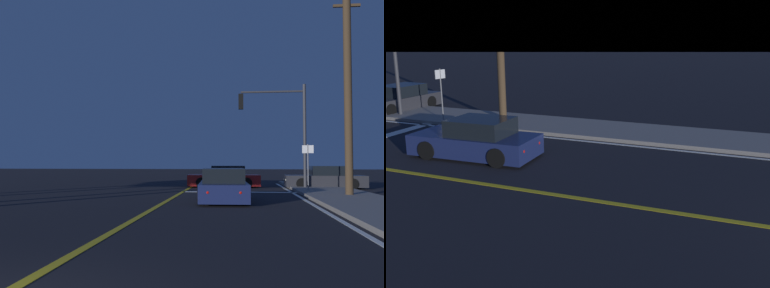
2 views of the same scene
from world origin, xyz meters
The scene contains 9 objects.
lane_line_center centered at (0.00, 9.87, 0.01)m, with size 0.20×33.55×0.01m, color gold.
lane_line_edge_right centered at (5.69, 9.87, 0.01)m, with size 0.16×33.55×0.01m, color white.
stop_bar centered at (2.97, 18.23, 0.01)m, with size 5.94×0.50×0.01m, color white.
car_lead_oncoming_red centered at (2.08, 22.37, 0.58)m, with size 4.56×2.15×1.34m.
car_following_oncoming_navy centered at (2.31, 13.03, 0.58)m, with size 2.12×4.36×1.34m.
car_parked_curb_charcoal centered at (8.14, 21.87, 0.58)m, with size 4.71×2.06×1.34m.
traffic_signal_near_right centered at (5.40, 20.53, 4.03)m, with size 3.86×0.28×6.07m.
utility_pole_right centered at (7.84, 15.39, 5.17)m, with size 1.42×0.35×10.09m.
street_sign_corner centered at (6.44, 17.73, 1.67)m, with size 0.56×0.12×2.49m.
Camera 1 is at (2.86, -3.73, 1.64)m, focal length 38.72 mm.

